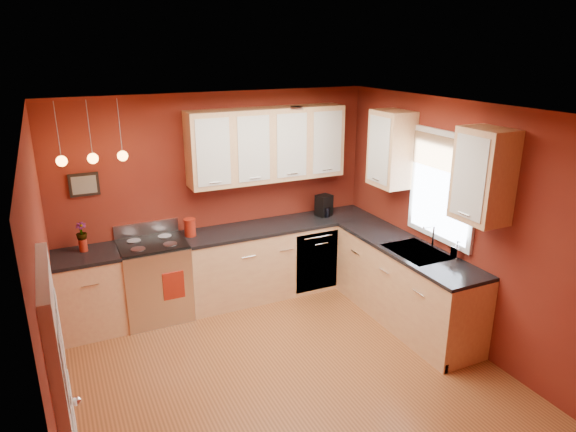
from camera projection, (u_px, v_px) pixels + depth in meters
name	position (u px, v px, depth m)	size (l,w,h in m)	color
floor	(291.00, 378.00, 5.06)	(4.20, 4.20, 0.00)	#9A582D
ceiling	(291.00, 112.00, 4.23)	(4.00, 4.20, 0.02)	white
wall_back	(219.00, 197.00, 6.44)	(4.00, 0.02, 2.60)	maroon
wall_front	(455.00, 391.00, 2.85)	(4.00, 0.02, 2.60)	maroon
wall_left	(50.00, 302.00, 3.83)	(0.02, 4.20, 2.60)	maroon
wall_right	(460.00, 225.00, 5.46)	(0.02, 4.20, 2.60)	maroon
base_cabinets_back_left	(90.00, 294.00, 5.79)	(0.70, 0.60, 0.90)	#E7B97C
base_cabinets_back_right	(282.00, 258.00, 6.75)	(2.54, 0.60, 0.90)	#E7B97C
base_cabinets_right	(405.00, 286.00, 5.99)	(0.60, 2.10, 0.90)	#E7B97C
counter_back_left	(85.00, 256.00, 5.64)	(0.70, 0.62, 0.04)	black
counter_back_right	(281.00, 225.00, 6.60)	(2.54, 0.62, 0.04)	black
counter_right	(408.00, 248.00, 5.84)	(0.62, 2.10, 0.04)	black
gas_range	(155.00, 280.00, 6.07)	(0.76, 0.64, 1.11)	silver
dishwasher_front	(317.00, 262.00, 6.66)	(0.60, 0.02, 0.80)	silver
sink	(417.00, 253.00, 5.72)	(0.50, 0.70, 0.33)	gray
window	(442.00, 184.00, 5.58)	(0.06, 1.02, 1.22)	white
upper_cabinets_back	(267.00, 145.00, 6.33)	(2.00, 0.35, 0.90)	#E7B97C
upper_cabinets_right	(432.00, 161.00, 5.46)	(0.35, 1.95, 0.90)	#E7B97C
wall_picture	(84.00, 185.00, 5.69)	(0.32, 0.03, 0.26)	black
pendant_lights	(93.00, 158.00, 5.33)	(0.71, 0.11, 0.66)	gray
red_canister	(190.00, 227.00, 6.13)	(0.14, 0.14, 0.21)	maroon
red_vase	(83.00, 245.00, 5.69)	(0.09, 0.09, 0.14)	maroon
flowers	(81.00, 232.00, 5.64)	(0.12, 0.12, 0.21)	maroon
coffee_maker	(324.00, 206.00, 6.86)	(0.23, 0.23, 0.28)	black
soap_pump	(457.00, 250.00, 5.48)	(0.09, 0.10, 0.21)	white
dish_towel	(174.00, 285.00, 5.84)	(0.24, 0.02, 0.33)	maroon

